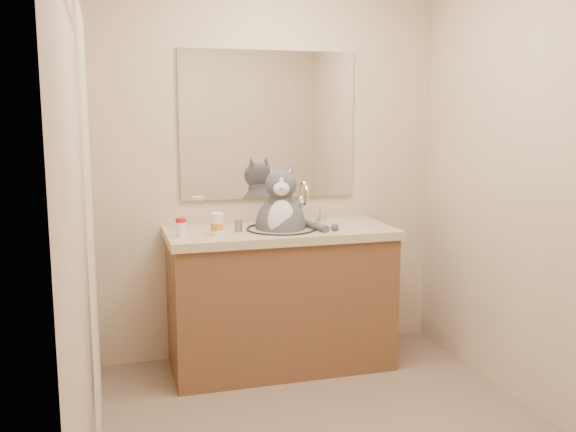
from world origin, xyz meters
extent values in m
cube|color=#CBB495|center=(0.00, 1.25, 1.20)|extent=(2.20, 0.01, 2.40)
cube|color=#CBB495|center=(0.00, -1.25, 1.20)|extent=(2.20, 0.01, 2.40)
cube|color=#CBB495|center=(-1.10, 0.00, 1.20)|extent=(0.01, 2.50, 2.40)
cube|color=#CBB495|center=(1.10, 0.00, 1.20)|extent=(0.01, 2.50, 2.40)
cube|color=brown|center=(0.00, 0.96, 0.40)|extent=(1.30, 0.55, 0.80)
cube|color=beige|center=(0.00, 0.96, 0.83)|extent=(1.34, 0.59, 0.05)
torus|color=black|center=(0.00, 0.94, 0.85)|extent=(0.42, 0.42, 0.02)
ellipsoid|color=white|center=(0.00, 0.94, 0.78)|extent=(0.40, 0.40, 0.15)
cylinder|color=silver|center=(0.17, 1.11, 0.95)|extent=(0.03, 0.03, 0.18)
torus|color=silver|center=(0.17, 1.05, 1.04)|extent=(0.03, 0.16, 0.16)
cone|color=silver|center=(0.30, 1.11, 0.90)|extent=(0.06, 0.06, 0.08)
cube|color=white|center=(0.00, 1.24, 1.45)|extent=(1.10, 0.02, 0.90)
cube|color=beige|center=(-1.05, 0.10, 1.00)|extent=(0.01, 1.20, 1.90)
ellipsoid|color=#48484D|center=(0.01, 0.98, 0.85)|extent=(0.36, 0.39, 0.41)
ellipsoid|color=silver|center=(-0.02, 0.88, 0.91)|extent=(0.18, 0.12, 0.25)
ellipsoid|color=#48484D|center=(0.00, 0.94, 1.11)|extent=(0.21, 0.20, 0.18)
ellipsoid|color=silver|center=(-0.02, 0.87, 1.10)|extent=(0.10, 0.07, 0.08)
sphere|color=#D88C8C|center=(-0.03, 0.84, 1.11)|extent=(0.02, 0.02, 0.02)
cone|color=#48484D|center=(-0.05, 0.96, 1.20)|extent=(0.09, 0.08, 0.09)
cone|color=#48484D|center=(0.05, 0.94, 1.20)|extent=(0.09, 0.08, 0.09)
cylinder|color=#48484D|center=(0.19, 0.90, 0.87)|extent=(0.10, 0.27, 0.05)
cylinder|color=white|center=(-0.59, 0.90, 0.89)|extent=(0.06, 0.06, 0.08)
cylinder|color=red|center=(-0.59, 0.90, 0.94)|extent=(0.06, 0.06, 0.02)
cylinder|color=white|center=(-0.40, 0.86, 0.90)|extent=(0.09, 0.09, 0.10)
cylinder|color=orange|center=(-0.40, 0.86, 0.90)|extent=(0.09, 0.09, 0.04)
cylinder|color=white|center=(-0.40, 0.86, 0.96)|extent=(0.10, 0.10, 0.03)
cylinder|color=gray|center=(-0.26, 0.93, 0.89)|extent=(0.05, 0.05, 0.07)
camera|label=1|loc=(-0.99, -2.62, 1.54)|focal=40.00mm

